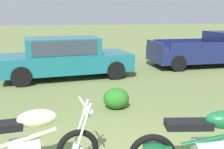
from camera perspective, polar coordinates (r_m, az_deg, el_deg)
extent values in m
cylinder|color=silver|center=(3.89, -6.90, -10.74)|extent=(0.27, 0.05, 0.75)
cylinder|color=silver|center=(3.72, -6.38, -11.81)|extent=(0.27, 0.05, 0.75)
cylinder|color=beige|center=(3.78, -18.03, -13.05)|extent=(0.80, 0.09, 0.23)
ellipsoid|color=beige|center=(3.67, -15.96, -9.13)|extent=(0.53, 0.28, 0.24)
cylinder|color=silver|center=(3.69, -6.17, -6.41)|extent=(0.06, 0.64, 0.03)
sphere|color=silver|center=(3.74, -5.21, -8.07)|extent=(0.17, 0.17, 0.16)
cylinder|color=#14592D|center=(3.83, 20.85, -12.91)|extent=(0.80, 0.26, 0.23)
cube|color=black|center=(3.64, 16.21, -10.35)|extent=(0.64, 0.38, 0.10)
cube|color=#14592D|center=(3.68, 9.72, -15.27)|extent=(0.39, 0.26, 0.08)
cube|color=#19606B|center=(9.53, -9.74, 2.64)|extent=(4.58, 2.01, 0.60)
cube|color=#19606B|center=(9.43, -10.77, 6.06)|extent=(2.55, 1.73, 0.60)
cube|color=#2D3842|center=(9.42, -10.78, 6.18)|extent=(2.18, 1.75, 0.48)
cylinder|color=black|center=(10.70, -2.12, 2.66)|extent=(0.65, 0.25, 0.64)
cylinder|color=black|center=(9.12, 0.79, 0.91)|extent=(0.65, 0.25, 0.64)
cylinder|color=black|center=(10.30, -18.95, 1.59)|extent=(0.65, 0.25, 0.64)
cylinder|color=black|center=(8.66, -19.04, -0.44)|extent=(0.65, 0.25, 0.64)
cube|color=#161E4C|center=(12.42, 20.42, 4.34)|extent=(5.36, 2.08, 0.60)
cube|color=#161E4C|center=(12.62, 14.56, 6.87)|extent=(2.64, 0.20, 0.28)
cube|color=#161E4C|center=(11.10, 18.68, 5.86)|extent=(2.64, 0.20, 0.28)
cube|color=#161E4C|center=(11.16, 9.27, 6.39)|extent=(0.16, 1.75, 0.28)
cylinder|color=black|center=(12.29, 10.52, 3.76)|extent=(0.65, 0.25, 0.64)
cylinder|color=black|center=(10.75, 14.13, 2.33)|extent=(0.65, 0.25, 0.64)
ellipsoid|color=#23691E|center=(6.29, 0.93, -5.21)|extent=(0.62, 0.58, 0.50)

